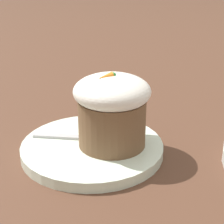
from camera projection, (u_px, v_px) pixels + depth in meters
ground_plane at (92, 153)px, 0.54m from camera, size 4.00×4.00×0.00m
dessert_plate at (92, 148)px, 0.54m from camera, size 0.20×0.20×0.01m
carrot_cake at (112, 108)px, 0.51m from camera, size 0.11×0.11×0.11m
spoon at (96, 138)px, 0.55m from camera, size 0.12×0.10×0.01m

